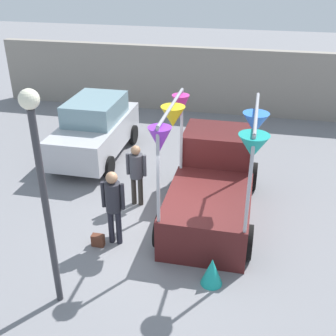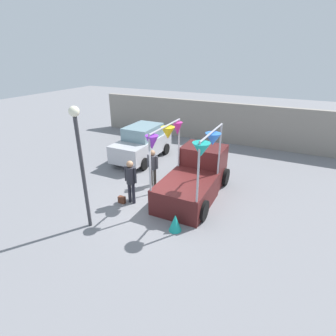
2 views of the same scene
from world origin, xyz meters
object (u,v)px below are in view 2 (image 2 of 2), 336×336
vendor_truck (195,174)px  person_customer (131,178)px  parked_car (142,143)px  street_lamp (80,153)px  folded_kite_bundle_teal (175,223)px  person_vendor (153,165)px  handbag (122,200)px

vendor_truck → person_customer: 2.71m
parked_car → street_lamp: bearing=-75.7°
vendor_truck → folded_kite_bundle_teal: size_ratio=6.94×
parked_car → person_vendor: parked_car is taller
handbag → street_lamp: street_lamp is taller
person_vendor → handbag: bearing=-101.4°
street_lamp → folded_kite_bundle_teal: (2.77, 1.04, -2.37)m
handbag → parked_car: bearing=110.9°
handbag → street_lamp: 3.06m
parked_car → folded_kite_bundle_teal: size_ratio=6.67×
handbag → street_lamp: bearing=-94.2°
vendor_truck → person_customer: vendor_truck is taller
parked_car → street_lamp: 6.60m
street_lamp → folded_kite_bundle_teal: street_lamp is taller
folded_kite_bundle_teal → street_lamp: bearing=-159.4°
person_vendor → street_lamp: bearing=-98.0°
parked_car → handbag: size_ratio=14.29×
person_vendor → handbag: person_vendor is taller
parked_car → folded_kite_bundle_teal: parked_car is taller
person_customer → person_vendor: bearing=88.9°
person_customer → person_vendor: 1.69m
vendor_truck → parked_car: vendor_truck is taller
person_vendor → street_lamp: 3.99m
vendor_truck → handbag: 3.18m
vendor_truck → handbag: vendor_truck is taller
person_customer → folded_kite_bundle_teal: person_customer is taller
parked_car → person_vendor: size_ratio=2.38×
parked_car → folded_kite_bundle_teal: 6.75m
person_customer → handbag: (-0.35, -0.20, -0.96)m
person_customer → person_vendor: person_customer is taller
person_vendor → parked_car: bearing=129.0°
folded_kite_bundle_teal → handbag: bearing=165.8°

